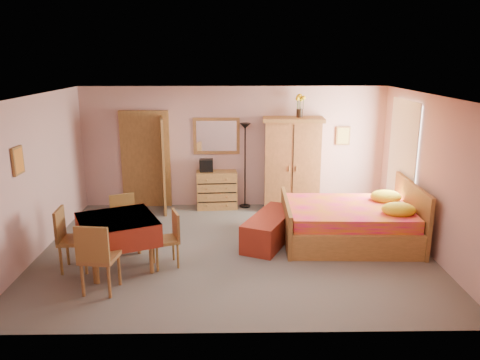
{
  "coord_description": "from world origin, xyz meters",
  "views": [
    {
      "loc": [
        -0.03,
        -7.43,
        3.2
      ],
      "look_at": [
        0.1,
        0.3,
        1.15
      ],
      "focal_mm": 35.0,
      "sensor_mm": 36.0,
      "label": 1
    }
  ],
  "objects_px": {
    "wall_mirror": "(216,136)",
    "stereo": "(206,165)",
    "sunflower_vase": "(300,106)",
    "chair_east": "(165,239)",
    "bench": "(270,228)",
    "chair_south": "(100,257)",
    "wardrobe": "(292,164)",
    "floor_lamp": "(245,166)",
    "bed": "(349,212)",
    "dining_table": "(118,243)",
    "chair_west": "(75,239)",
    "chair_north": "(125,223)",
    "chest_of_drawers": "(217,190)"
  },
  "relations": [
    {
      "from": "wall_mirror",
      "to": "stereo",
      "type": "relative_size",
      "value": 3.47
    },
    {
      "from": "wall_mirror",
      "to": "bed",
      "type": "height_order",
      "value": "wall_mirror"
    },
    {
      "from": "floor_lamp",
      "to": "chair_south",
      "type": "height_order",
      "value": "floor_lamp"
    },
    {
      "from": "wall_mirror",
      "to": "bench",
      "type": "relative_size",
      "value": 0.66
    },
    {
      "from": "wardrobe",
      "to": "chair_east",
      "type": "relative_size",
      "value": 2.26
    },
    {
      "from": "chair_north",
      "to": "chest_of_drawers",
      "type": "bearing_deg",
      "value": -147.48
    },
    {
      "from": "sunflower_vase",
      "to": "bench",
      "type": "relative_size",
      "value": 0.32
    },
    {
      "from": "chest_of_drawers",
      "to": "wall_mirror",
      "type": "distance_m",
      "value": 1.16
    },
    {
      "from": "stereo",
      "to": "chair_north",
      "type": "xyz_separation_m",
      "value": [
        -1.26,
        -2.24,
        -0.48
      ]
    },
    {
      "from": "floor_lamp",
      "to": "wardrobe",
      "type": "bearing_deg",
      "value": -8.89
    },
    {
      "from": "stereo",
      "to": "chair_south",
      "type": "distance_m",
      "value": 3.96
    },
    {
      "from": "chair_south",
      "to": "wardrobe",
      "type": "bearing_deg",
      "value": 56.73
    },
    {
      "from": "chair_south",
      "to": "wall_mirror",
      "type": "bearing_deg",
      "value": 76.4
    },
    {
      "from": "wall_mirror",
      "to": "bed",
      "type": "relative_size",
      "value": 0.43
    },
    {
      "from": "floor_lamp",
      "to": "wardrobe",
      "type": "relative_size",
      "value": 0.93
    },
    {
      "from": "chair_north",
      "to": "chair_east",
      "type": "bearing_deg",
      "value": 114.61
    },
    {
      "from": "sunflower_vase",
      "to": "bench",
      "type": "bearing_deg",
      "value": -110.81
    },
    {
      "from": "sunflower_vase",
      "to": "dining_table",
      "type": "height_order",
      "value": "sunflower_vase"
    },
    {
      "from": "wall_mirror",
      "to": "dining_table",
      "type": "height_order",
      "value": "wall_mirror"
    },
    {
      "from": "floor_lamp",
      "to": "bed",
      "type": "bearing_deg",
      "value": -48.26
    },
    {
      "from": "chair_south",
      "to": "bed",
      "type": "bearing_deg",
      "value": 31.95
    },
    {
      "from": "dining_table",
      "to": "chair_north",
      "type": "distance_m",
      "value": 0.73
    },
    {
      "from": "stereo",
      "to": "chair_west",
      "type": "xyz_separation_m",
      "value": [
        -1.85,
        -3.03,
        -0.45
      ]
    },
    {
      "from": "chest_of_drawers",
      "to": "sunflower_vase",
      "type": "xyz_separation_m",
      "value": [
        1.73,
        -0.05,
        1.81
      ]
    },
    {
      "from": "wall_mirror",
      "to": "stereo",
      "type": "bearing_deg",
      "value": -138.76
    },
    {
      "from": "sunflower_vase",
      "to": "chair_east",
      "type": "relative_size",
      "value": 0.55
    },
    {
      "from": "floor_lamp",
      "to": "dining_table",
      "type": "distance_m",
      "value": 3.68
    },
    {
      "from": "chair_west",
      "to": "chest_of_drawers",
      "type": "bearing_deg",
      "value": 141.83
    },
    {
      "from": "chair_north",
      "to": "chair_west",
      "type": "height_order",
      "value": "chair_west"
    },
    {
      "from": "wardrobe",
      "to": "chest_of_drawers",
      "type": "bearing_deg",
      "value": -179.62
    },
    {
      "from": "floor_lamp",
      "to": "wardrobe",
      "type": "height_order",
      "value": "wardrobe"
    },
    {
      "from": "floor_lamp",
      "to": "chair_east",
      "type": "bearing_deg",
      "value": -114.1
    },
    {
      "from": "wall_mirror",
      "to": "chair_north",
      "type": "distance_m",
      "value": 3.05
    },
    {
      "from": "bench",
      "to": "chair_south",
      "type": "bearing_deg",
      "value": -145.22
    },
    {
      "from": "wardrobe",
      "to": "chair_east",
      "type": "distance_m",
      "value": 3.69
    },
    {
      "from": "chair_west",
      "to": "sunflower_vase",
      "type": "bearing_deg",
      "value": 124.25
    },
    {
      "from": "dining_table",
      "to": "chair_east",
      "type": "relative_size",
      "value": 1.27
    },
    {
      "from": "wall_mirror",
      "to": "sunflower_vase",
      "type": "distance_m",
      "value": 1.88
    },
    {
      "from": "dining_table",
      "to": "chair_north",
      "type": "xyz_separation_m",
      "value": [
        -0.05,
        0.73,
        0.06
      ]
    },
    {
      "from": "chair_north",
      "to": "floor_lamp",
      "type": "bearing_deg",
      "value": -156.26
    },
    {
      "from": "chair_east",
      "to": "wardrobe",
      "type": "bearing_deg",
      "value": -58.97
    },
    {
      "from": "stereo",
      "to": "wardrobe",
      "type": "xyz_separation_m",
      "value": [
        1.82,
        -0.1,
        0.04
      ]
    },
    {
      "from": "wardrobe",
      "to": "chair_south",
      "type": "xyz_separation_m",
      "value": [
        -3.11,
        -3.61,
        -0.47
      ]
    },
    {
      "from": "chest_of_drawers",
      "to": "wardrobe",
      "type": "xyz_separation_m",
      "value": [
        1.6,
        -0.09,
        0.58
      ]
    },
    {
      "from": "floor_lamp",
      "to": "bed",
      "type": "relative_size",
      "value": 0.8
    },
    {
      "from": "chest_of_drawers",
      "to": "bench",
      "type": "distance_m",
      "value": 2.21
    },
    {
      "from": "chair_north",
      "to": "chair_east",
      "type": "height_order",
      "value": "chair_north"
    },
    {
      "from": "bench",
      "to": "chest_of_drawers",
      "type": "bearing_deg",
      "value": 117.27
    },
    {
      "from": "floor_lamp",
      "to": "stereo",
      "type": "bearing_deg",
      "value": -176.4
    },
    {
      "from": "bench",
      "to": "chair_south",
      "type": "relative_size",
      "value": 1.47
    }
  ]
}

